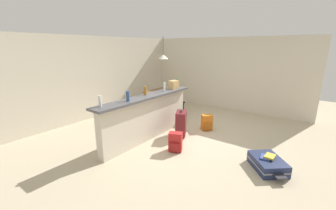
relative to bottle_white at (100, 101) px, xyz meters
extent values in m
cube|color=#BCAD8E|center=(1.92, -0.61, -1.21)|extent=(13.00, 13.00, 0.05)
cube|color=beige|center=(1.92, 2.44, 0.07)|extent=(6.60, 0.10, 2.50)
cube|color=beige|center=(4.97, -0.31, 0.07)|extent=(0.10, 6.00, 2.50)
cube|color=beige|center=(1.25, -0.07, -0.67)|extent=(2.80, 0.20, 1.03)
cube|color=#4C4C51|center=(1.25, -0.07, -0.13)|extent=(2.96, 0.40, 0.05)
cylinder|color=silver|center=(0.00, 0.00, 0.00)|extent=(0.06, 0.06, 0.22)
cylinder|color=#284C89|center=(0.62, -0.09, 0.00)|extent=(0.07, 0.07, 0.21)
cylinder|color=#9E661E|center=(1.29, 0.02, 0.00)|extent=(0.07, 0.07, 0.21)
cylinder|color=silver|center=(1.89, -0.09, 0.01)|extent=(0.06, 0.06, 0.24)
cylinder|color=#2D6B38|center=(2.54, -0.03, 0.01)|extent=(0.07, 0.07, 0.24)
cube|color=tan|center=(2.33, -0.06, 0.00)|extent=(0.26, 0.18, 0.22)
cube|color=brown|center=(3.21, 1.04, -0.46)|extent=(1.10, 0.80, 0.04)
cylinder|color=brown|center=(2.72, 0.70, -0.83)|extent=(0.06, 0.06, 0.70)
cylinder|color=brown|center=(3.70, 0.70, -0.83)|extent=(0.06, 0.06, 0.70)
cylinder|color=brown|center=(2.72, 1.38, -0.83)|extent=(0.06, 0.06, 0.70)
cylinder|color=brown|center=(3.70, 1.38, -0.83)|extent=(0.06, 0.06, 0.70)
cube|color=black|center=(3.22, 0.44, -0.75)|extent=(0.44, 0.44, 0.04)
cube|color=black|center=(3.24, 0.62, -0.49)|extent=(0.40, 0.07, 0.48)
cylinder|color=black|center=(3.05, 0.29, -0.98)|extent=(0.04, 0.04, 0.41)
cylinder|color=black|center=(3.36, 0.26, -0.98)|extent=(0.04, 0.04, 0.41)
cylinder|color=black|center=(3.08, 0.61, -0.98)|extent=(0.04, 0.04, 0.41)
cylinder|color=black|center=(3.40, 0.58, -0.98)|extent=(0.04, 0.04, 0.41)
cylinder|color=black|center=(3.30, 1.04, 1.02)|extent=(0.01, 0.01, 0.59)
cone|color=white|center=(3.30, 1.04, 0.68)|extent=(0.34, 0.34, 0.14)
sphere|color=white|center=(3.30, 1.04, 0.60)|extent=(0.07, 0.07, 0.07)
cube|color=#1E284C|center=(1.52, -2.76, -1.07)|extent=(0.83, 0.81, 0.22)
cube|color=gray|center=(1.52, -2.76, -1.07)|extent=(0.85, 0.82, 0.02)
cube|color=#2D2D33|center=(1.20, -3.02, -1.07)|extent=(0.22, 0.23, 0.02)
cube|color=maroon|center=(1.87, -0.62, -0.85)|extent=(0.50, 0.42, 0.60)
cylinder|color=black|center=(2.04, -0.53, -1.15)|extent=(0.07, 0.05, 0.06)
cylinder|color=black|center=(1.70, -0.71, -1.15)|extent=(0.07, 0.05, 0.06)
cube|color=#232328|center=(1.87, -0.62, -0.53)|extent=(0.14, 0.10, 0.04)
cube|color=orange|center=(2.62, -0.97, -0.97)|extent=(0.32, 0.33, 0.42)
cube|color=#AB5918|center=(2.54, -1.04, -1.05)|extent=(0.20, 0.20, 0.19)
cube|color=black|center=(2.64, -0.85, -0.99)|extent=(0.04, 0.04, 0.36)
cube|color=black|center=(2.74, -0.95, -0.99)|extent=(0.04, 0.04, 0.36)
cube|color=red|center=(1.10, -0.99, -0.97)|extent=(0.28, 0.33, 0.42)
cube|color=maroon|center=(1.00, -1.03, -1.05)|extent=(0.15, 0.23, 0.19)
cube|color=black|center=(1.17, -0.88, -0.99)|extent=(0.04, 0.04, 0.36)
cube|color=black|center=(1.22, -1.01, -0.99)|extent=(0.04, 0.04, 0.36)
cube|color=#334C99|center=(1.50, -2.71, -0.95)|extent=(0.24, 0.18, 0.03)
cube|color=gold|center=(1.54, -2.78, -0.92)|extent=(0.23, 0.17, 0.03)
camera|label=1|loc=(-2.40, -3.39, 1.00)|focal=23.03mm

